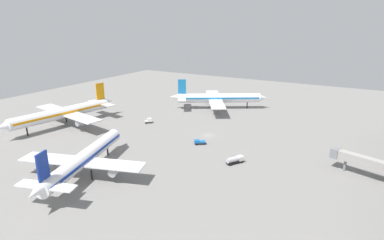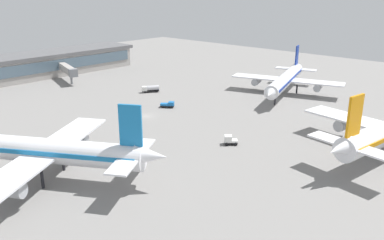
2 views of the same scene
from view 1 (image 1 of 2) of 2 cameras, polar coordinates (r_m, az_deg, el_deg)
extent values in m
plane|color=gray|center=(132.83, 2.90, -2.84)|extent=(288.00, 288.00, 0.00)
cylinder|color=white|center=(173.81, 5.02, 4.08)|extent=(28.01, 42.10, 5.07)
cone|color=white|center=(178.16, 12.91, 4.03)|extent=(6.73, 6.82, 4.81)
cone|color=white|center=(172.68, -3.12, 4.29)|extent=(6.73, 7.51, 4.05)
cube|color=#1972B2|center=(173.72, 5.02, 4.20)|extent=(27.15, 40.58, 0.91)
cube|color=white|center=(173.69, 4.26, 3.92)|extent=(41.31, 28.80, 0.46)
cylinder|color=#A5A8AD|center=(185.96, 3.89, 4.27)|extent=(5.47, 6.57, 2.79)
cylinder|color=#A5A8AD|center=(162.31, 4.65, 2.30)|extent=(5.47, 6.57, 2.79)
cube|color=white|center=(172.66, -1.84, 4.22)|extent=(17.13, 12.53, 0.36)
cube|color=#1972B2|center=(171.38, -1.86, 6.20)|extent=(2.74, 4.07, 8.10)
cylinder|color=black|center=(177.32, 10.17, 2.71)|extent=(0.61, 0.61, 3.55)
cylinder|color=black|center=(178.39, 3.67, 3.04)|extent=(0.61, 0.61, 3.55)
cylinder|color=black|center=(170.58, 3.90, 2.36)|extent=(0.61, 0.61, 3.55)
cylinder|color=white|center=(103.45, -19.21, -6.58)|extent=(41.58, 17.30, 4.64)
cone|color=white|center=(121.71, -13.90, -2.49)|extent=(5.76, 5.61, 4.41)
cone|color=white|center=(86.85, -26.87, -11.80)|extent=(6.66, 5.31, 3.71)
cube|color=navy|center=(103.31, -19.23, -6.40)|extent=(40.00, 16.88, 0.84)
cube|color=white|center=(102.00, -19.78, -7.27)|extent=(18.67, 40.21, 0.42)
cylinder|color=#A5A8AD|center=(108.71, -24.80, -7.28)|extent=(6.00, 4.10, 2.55)
cylinder|color=#A5A8AD|center=(97.54, -13.98, -8.94)|extent=(6.00, 4.10, 2.55)
cube|color=white|center=(89.32, -25.47, -10.95)|extent=(8.49, 16.41, 0.33)
cube|color=navy|center=(86.98, -25.94, -7.70)|extent=(4.01, 1.71, 7.42)
cylinder|color=black|center=(116.71, -15.37, -5.56)|extent=(0.56, 0.56, 3.25)
cylinder|color=black|center=(104.40, -21.71, -9.02)|extent=(0.56, 0.56, 3.25)
cylinder|color=black|center=(100.68, -18.12, -9.62)|extent=(0.56, 0.56, 3.25)
cylinder|color=white|center=(155.08, -22.91, 1.19)|extent=(47.80, 12.73, 5.23)
cone|color=white|center=(145.54, -31.59, -1.06)|extent=(5.96, 5.74, 4.97)
cone|color=white|center=(167.75, -15.40, 3.38)|extent=(7.12, 5.17, 4.19)
cube|color=orange|center=(154.98, -22.92, 1.33)|extent=(45.94, 12.53, 0.94)
cube|color=white|center=(156.29, -22.13, 1.20)|extent=(14.70, 45.83, 0.47)
cylinder|color=#A5A8AD|center=(146.19, -19.58, -0.33)|extent=(6.56, 3.82, 2.88)
cylinder|color=#A5A8AD|center=(167.64, -24.21, 1.33)|extent=(6.56, 3.82, 2.88)
cube|color=white|center=(165.62, -16.49, 3.02)|extent=(7.08, 18.53, 0.38)
cube|color=orange|center=(164.25, -16.68, 5.14)|extent=(4.60, 1.28, 8.37)
cylinder|color=black|center=(149.65, -28.24, -1.88)|extent=(0.63, 0.63, 3.66)
cylinder|color=black|center=(154.49, -20.74, -0.34)|extent=(0.63, 0.63, 3.66)
cylinder|color=black|center=(161.54, -22.28, 0.23)|extent=(0.63, 0.63, 3.66)
cube|color=black|center=(150.29, -8.12, -0.35)|extent=(3.54, 3.65, 0.30)
cube|color=white|center=(150.05, -7.87, 0.01)|extent=(2.62, 2.61, 1.60)
cube|color=#3F596B|center=(150.01, -7.56, 0.15)|extent=(1.25, 1.12, 0.90)
cube|color=white|center=(150.12, -8.47, -0.22)|extent=(2.35, 2.31, 0.50)
cylinder|color=black|center=(151.31, -7.72, -0.27)|extent=(0.76, 0.80, 0.80)
cylinder|color=black|center=(149.50, -7.66, -0.48)|extent=(0.76, 0.80, 0.80)
cylinder|color=black|center=(151.18, -8.56, -0.32)|extent=(0.76, 0.80, 0.80)
cylinder|color=black|center=(149.37, -8.52, -0.54)|extent=(0.76, 0.80, 0.80)
cube|color=black|center=(107.66, 7.95, -7.69)|extent=(6.32, 5.01, 0.30)
cube|color=white|center=(108.49, 8.95, -6.99)|extent=(2.54, 2.57, 1.60)
cube|color=#3F596B|center=(108.81, 9.31, -6.74)|extent=(0.93, 1.38, 0.90)
cylinder|color=#B7B7BC|center=(106.74, 7.58, -7.28)|extent=(4.76, 3.95, 1.80)
cylinder|color=black|center=(109.61, 8.61, -7.34)|extent=(0.83, 0.69, 0.80)
cylinder|color=black|center=(108.24, 9.20, -7.70)|extent=(0.83, 0.69, 0.80)
cylinder|color=black|center=(107.26, 6.68, -7.83)|extent=(0.83, 0.69, 0.80)
cylinder|color=black|center=(105.86, 7.26, -8.21)|extent=(0.83, 0.69, 0.80)
cube|color=black|center=(122.90, 1.48, -4.26)|extent=(4.16, 4.66, 0.30)
cube|color=#1966B2|center=(122.44, 0.88, -3.97)|extent=(2.60, 2.58, 1.20)
cube|color=#3F596B|center=(122.25, 0.50, -3.88)|extent=(1.32, 1.02, 0.67)
cube|color=#1966B2|center=(122.86, 1.89, -4.05)|extent=(3.08, 3.22, 0.60)
cylinder|color=black|center=(121.87, 0.83, -4.53)|extent=(0.72, 0.82, 0.80)
cylinder|color=black|center=(123.61, 0.70, -4.20)|extent=(0.72, 0.82, 0.80)
cylinder|color=black|center=(122.31, 2.26, -4.46)|extent=(0.72, 0.82, 0.80)
cylinder|color=black|center=(124.05, 2.11, -4.13)|extent=(0.72, 0.82, 0.80)
cube|color=#9E9993|center=(109.95, 29.57, -6.73)|extent=(7.34, 16.88, 2.80)
cylinder|color=slate|center=(112.71, 26.48, -7.53)|extent=(0.90, 0.90, 3.80)
cube|color=slate|center=(112.52, 25.03, -5.53)|extent=(3.68, 3.20, 3.08)
camera|label=2|loc=(236.66, -8.14, 15.11)|focal=37.56mm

